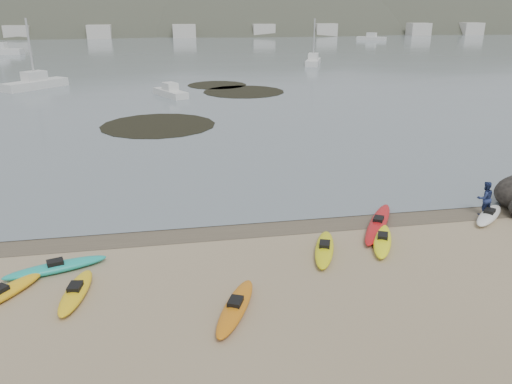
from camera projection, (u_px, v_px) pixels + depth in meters
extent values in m
plane|color=tan|center=(256.00, 224.00, 21.98)|extent=(600.00, 600.00, 0.00)
plane|color=brown|center=(257.00, 227.00, 21.70)|extent=(60.00, 60.00, 0.00)
plane|color=slate|center=(167.00, 23.00, 298.75)|extent=(1200.00, 1200.00, 0.00)
ellipsoid|color=red|center=(378.00, 223.00, 21.61)|extent=(3.14, 4.36, 0.34)
ellipsoid|color=orange|center=(236.00, 307.00, 15.56)|extent=(2.01, 3.36, 0.34)
ellipsoid|color=white|center=(489.00, 215.00, 22.45)|extent=(2.70, 2.53, 0.34)
ellipsoid|color=#FEFF15|center=(382.00, 240.00, 20.02)|extent=(2.02, 3.23, 0.34)
ellipsoid|color=yellow|center=(324.00, 249.00, 19.31)|extent=(1.80, 3.30, 0.34)
ellipsoid|color=yellow|center=(0.00, 295.00, 16.20)|extent=(2.57, 3.12, 0.34)
ellipsoid|color=yellow|center=(76.00, 292.00, 16.39)|extent=(1.12, 2.97, 0.34)
ellipsoid|color=#1CAE9F|center=(56.00, 267.00, 17.95)|extent=(3.63, 1.72, 0.34)
imported|color=navy|center=(485.00, 198.00, 22.71)|extent=(0.78, 0.62, 1.59)
cylinder|color=black|center=(158.00, 125.00, 40.18)|extent=(9.18, 9.18, 0.04)
cylinder|color=black|center=(244.00, 92.00, 56.16)|extent=(9.13, 9.13, 0.04)
cylinder|color=black|center=(217.00, 85.00, 60.89)|extent=(7.19, 7.19, 0.04)
cube|color=silver|center=(35.00, 84.00, 58.16)|extent=(6.69, 7.15, 1.07)
cube|color=silver|center=(170.00, 93.00, 53.17)|extent=(3.72, 5.63, 0.77)
cube|color=silver|center=(313.00, 62.00, 82.48)|extent=(4.43, 7.35, 1.00)
cube|color=silver|center=(0.00, 51.00, 100.48)|extent=(9.15, 3.68, 1.24)
cube|color=silver|center=(371.00, 38.00, 143.21)|extent=(7.76, 6.98, 1.14)
ellipsoid|color=#384235|center=(60.00, 79.00, 200.64)|extent=(220.00, 120.00, 80.00)
ellipsoid|color=#384235|center=(258.00, 69.00, 208.43)|extent=(200.00, 110.00, 68.00)
ellipsoid|color=#384235|center=(433.00, 67.00, 232.46)|extent=(230.00, 130.00, 76.00)
cube|color=beige|center=(30.00, 32.00, 148.05)|extent=(7.00, 5.00, 4.00)
cube|color=beige|center=(114.00, 32.00, 152.05)|extent=(7.00, 5.00, 4.00)
cube|color=beige|center=(193.00, 31.00, 156.06)|extent=(7.00, 5.00, 4.00)
cube|color=beige|center=(268.00, 30.00, 160.06)|extent=(7.00, 5.00, 4.00)
cube|color=beige|center=(339.00, 30.00, 164.07)|extent=(7.00, 5.00, 4.00)
cube|color=beige|center=(407.00, 29.00, 168.07)|extent=(7.00, 5.00, 4.00)
cube|color=beige|center=(472.00, 29.00, 172.07)|extent=(7.00, 5.00, 4.00)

